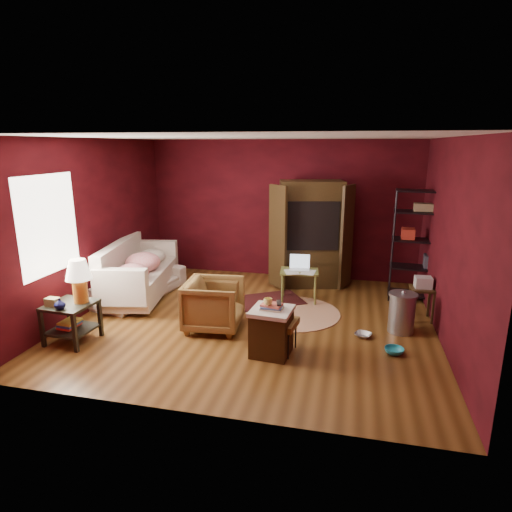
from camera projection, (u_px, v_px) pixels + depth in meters
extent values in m
cube|color=brown|center=(253.00, 321.00, 6.78)|extent=(5.50, 5.00, 0.02)
cube|color=white|center=(253.00, 136.00, 6.06)|extent=(5.50, 5.00, 0.02)
cube|color=#490A11|center=(281.00, 210.00, 8.79)|extent=(5.50, 0.02, 2.80)
cube|color=#490A11|center=(192.00, 286.00, 4.05)|extent=(5.50, 0.02, 2.80)
cube|color=#490A11|center=(90.00, 226.00, 7.02)|extent=(0.02, 5.00, 2.80)
cube|color=#490A11|center=(450.00, 243.00, 5.82)|extent=(0.02, 5.00, 2.80)
cube|color=white|center=(48.00, 225.00, 6.02)|extent=(0.02, 1.20, 1.40)
imported|color=beige|center=(140.00, 277.00, 7.72)|extent=(0.88, 1.96, 0.74)
imported|color=black|center=(214.00, 302.00, 6.37)|extent=(0.82, 0.87, 0.83)
imported|color=#A9AAAF|center=(364.00, 329.00, 6.15)|extent=(0.24, 0.14, 0.24)
imported|color=#27A1B6|center=(395.00, 345.00, 5.66)|extent=(0.26, 0.13, 0.25)
imported|color=#0B0F3B|center=(60.00, 304.00, 5.69)|extent=(0.16, 0.17, 0.15)
imported|color=#E9D972|center=(268.00, 301.00, 5.45)|extent=(0.14, 0.13, 0.11)
cube|color=black|center=(70.00, 305.00, 5.92)|extent=(0.63, 0.63, 0.04)
cube|color=black|center=(73.00, 329.00, 6.01)|extent=(0.59, 0.59, 0.03)
cube|color=black|center=(42.00, 328.00, 5.81)|extent=(0.05, 0.05, 0.55)
cube|color=black|center=(75.00, 333.00, 5.66)|extent=(0.05, 0.05, 0.55)
cube|color=black|center=(69.00, 314.00, 6.31)|extent=(0.05, 0.05, 0.55)
cube|color=black|center=(100.00, 318.00, 6.16)|extent=(0.05, 0.05, 0.55)
cylinder|color=orange|center=(80.00, 291.00, 5.93)|extent=(0.21, 0.21, 0.34)
cone|color=#F2E5C6|center=(78.00, 269.00, 5.85)|extent=(0.38, 0.38, 0.28)
cube|color=#9A9454|center=(52.00, 302.00, 5.80)|extent=(0.19, 0.13, 0.12)
cube|color=#E04C38|center=(69.00, 326.00, 6.01)|extent=(0.24, 0.29, 0.03)
cube|color=#3877E0|center=(70.00, 324.00, 6.00)|extent=(0.24, 0.29, 0.03)
cube|color=#FCF454|center=(70.00, 322.00, 5.99)|extent=(0.24, 0.29, 0.03)
cube|color=beige|center=(141.00, 281.00, 7.73)|extent=(1.20, 2.14, 0.43)
cube|color=beige|center=(120.00, 266.00, 7.68)|extent=(0.55, 2.03, 0.85)
cube|color=beige|center=(120.00, 287.00, 6.69)|extent=(0.87, 0.34, 0.59)
cube|color=beige|center=(156.00, 255.00, 8.65)|extent=(0.87, 0.34, 0.59)
ellipsoid|color=red|center=(132.00, 273.00, 7.08)|extent=(0.64, 0.64, 0.30)
ellipsoid|color=red|center=(143.00, 262.00, 7.64)|extent=(0.72, 0.72, 0.34)
ellipsoid|color=beige|center=(151.00, 257.00, 8.16)|extent=(0.59, 0.59, 0.28)
cube|color=#41270F|center=(271.00, 333.00, 5.61)|extent=(0.53, 0.53, 0.58)
cube|color=beige|center=(272.00, 311.00, 5.53)|extent=(0.56, 0.56, 0.05)
cube|color=beige|center=(272.00, 308.00, 5.52)|extent=(0.30, 0.24, 0.02)
cube|color=#4B6FB0|center=(272.00, 306.00, 5.52)|extent=(0.27, 0.21, 0.02)
cube|color=#C95D4B|center=(272.00, 305.00, 5.51)|extent=(0.29, 0.24, 0.02)
cube|color=black|center=(279.00, 303.00, 5.51)|extent=(0.10, 0.18, 0.02)
cube|color=black|center=(280.00, 323.00, 5.66)|extent=(0.49, 0.49, 0.09)
cube|color=black|center=(280.00, 327.00, 5.67)|extent=(0.44, 0.44, 0.02)
cylinder|color=black|center=(263.00, 342.00, 5.62)|extent=(0.02, 0.02, 0.36)
cylinder|color=black|center=(288.00, 346.00, 5.50)|extent=(0.02, 0.02, 0.36)
cylinder|color=black|center=(271.00, 332.00, 5.93)|extent=(0.02, 0.02, 0.36)
cylinder|color=black|center=(296.00, 335.00, 5.81)|extent=(0.02, 0.02, 0.36)
cylinder|color=beige|center=(293.00, 313.00, 7.06)|extent=(2.03, 2.03, 0.01)
cube|color=#4C1415|center=(268.00, 300.00, 7.59)|extent=(1.42, 1.29, 0.01)
cube|color=olive|center=(299.00, 271.00, 7.47)|extent=(0.70, 0.53, 0.03)
cylinder|color=olive|center=(282.00, 289.00, 7.40)|extent=(0.04, 0.04, 0.55)
cylinder|color=olive|center=(315.00, 290.00, 7.33)|extent=(0.04, 0.04, 0.55)
cylinder|color=olive|center=(284.00, 282.00, 7.75)|extent=(0.04, 0.04, 0.55)
cylinder|color=olive|center=(315.00, 284.00, 7.69)|extent=(0.04, 0.04, 0.55)
cube|color=silver|center=(299.00, 270.00, 7.50)|extent=(0.37, 0.28, 0.02)
cube|color=silver|center=(300.00, 261.00, 7.58)|extent=(0.36, 0.11, 0.24)
cube|color=beige|center=(292.00, 272.00, 7.38)|extent=(0.32, 0.38, 0.00)
cube|color=beige|center=(308.00, 272.00, 7.35)|extent=(0.25, 0.34, 0.00)
cube|color=#382410|center=(310.00, 234.00, 8.26)|extent=(1.30, 0.89, 2.04)
cube|color=black|center=(311.00, 224.00, 8.11)|extent=(1.05, 0.69, 0.91)
cube|color=#382410|center=(278.00, 237.00, 7.97)|extent=(0.40, 0.36, 1.93)
cube|color=#382410|center=(347.00, 237.00, 7.97)|extent=(0.23, 0.47, 1.93)
cube|color=#313437|center=(311.00, 229.00, 8.18)|extent=(0.77, 0.67, 0.56)
cube|color=black|center=(313.00, 232.00, 7.92)|extent=(0.53, 0.13, 0.43)
cube|color=#382410|center=(310.00, 261.00, 8.35)|extent=(1.06, 0.74, 0.05)
cylinder|color=black|center=(393.00, 247.00, 7.36)|extent=(0.03, 0.03, 1.96)
cylinder|color=black|center=(450.00, 251.00, 7.11)|extent=(0.03, 0.03, 1.96)
cylinder|color=black|center=(392.00, 242.00, 7.73)|extent=(0.03, 0.03, 1.96)
cylinder|color=black|center=(447.00, 246.00, 7.48)|extent=(0.03, 0.03, 1.96)
cube|color=black|center=(415.00, 294.00, 7.64)|extent=(0.98, 0.47, 0.03)
cube|color=black|center=(418.00, 268.00, 7.52)|extent=(0.98, 0.47, 0.03)
cube|color=black|center=(421.00, 240.00, 7.39)|extent=(0.98, 0.47, 0.03)
cube|color=black|center=(424.00, 212.00, 7.27)|extent=(0.98, 0.47, 0.03)
cube|color=black|center=(426.00, 191.00, 7.18)|extent=(0.98, 0.47, 0.03)
cube|color=#A1271A|center=(408.00, 234.00, 7.42)|extent=(0.23, 0.28, 0.17)
cube|color=#363543|center=(432.00, 261.00, 7.42)|extent=(0.29, 0.29, 0.22)
cube|color=#867050|center=(424.00, 207.00, 7.25)|extent=(0.34, 0.24, 0.13)
cube|color=#382410|center=(423.00, 289.00, 6.67)|extent=(0.38, 0.38, 0.04)
cube|color=#382410|center=(413.00, 307.00, 6.62)|extent=(0.04, 0.04, 0.51)
cube|color=#382410|center=(433.00, 308.00, 6.57)|extent=(0.04, 0.04, 0.51)
cube|color=#382410|center=(409.00, 300.00, 6.90)|extent=(0.04, 0.04, 0.51)
cube|color=#382410|center=(429.00, 301.00, 6.86)|extent=(0.04, 0.04, 0.51)
cube|color=silver|center=(423.00, 282.00, 6.65)|extent=(0.26, 0.21, 0.18)
cylinder|color=#A6A6AD|center=(402.00, 314.00, 6.29)|extent=(0.48, 0.48, 0.56)
cylinder|color=#A6A6AD|center=(403.00, 295.00, 6.22)|extent=(0.53, 0.53, 0.04)
sphere|color=#A6A6AD|center=(404.00, 292.00, 6.21)|extent=(0.07, 0.07, 0.06)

